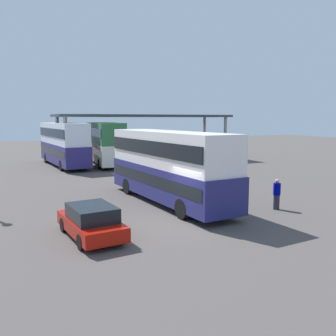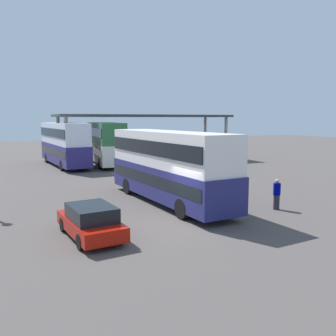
% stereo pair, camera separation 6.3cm
% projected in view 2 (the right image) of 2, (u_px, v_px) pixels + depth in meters
% --- Properties ---
extents(ground_plane, '(140.00, 140.00, 0.00)m').
position_uv_depth(ground_plane, '(179.00, 223.00, 16.50)').
color(ground_plane, '#4D4643').
extents(double_decker_main, '(3.50, 10.95, 4.07)m').
position_uv_depth(double_decker_main, '(168.00, 164.00, 20.23)').
color(double_decker_main, navy).
rests_on(double_decker_main, ground_plane).
extents(parked_hatchback, '(2.20, 4.20, 1.35)m').
position_uv_depth(parked_hatchback, '(91.00, 221.00, 14.41)').
color(parked_hatchback, '#AC1308').
rests_on(parked_hatchback, ground_plane).
extents(double_decker_near_canopy, '(3.60, 11.47, 4.35)m').
position_uv_depth(double_decker_near_canopy, '(64.00, 143.00, 36.21)').
color(double_decker_near_canopy, navy).
rests_on(double_decker_near_canopy, ground_plane).
extents(double_decker_mid_row, '(3.14, 10.79, 4.38)m').
position_uv_depth(double_decker_mid_row, '(105.00, 142.00, 37.38)').
color(double_decker_mid_row, silver).
rests_on(double_decker_mid_row, ground_plane).
extents(depot_canopy, '(19.79, 6.72, 5.22)m').
position_uv_depth(depot_canopy, '(146.00, 118.00, 39.75)').
color(depot_canopy, '#33353A').
rests_on(depot_canopy, ground_plane).
extents(pedestrian_waiting, '(0.38, 0.38, 1.63)m').
position_uv_depth(pedestrian_waiting, '(277.00, 194.00, 18.84)').
color(pedestrian_waiting, '#262633').
rests_on(pedestrian_waiting, ground_plane).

